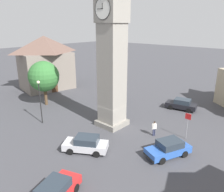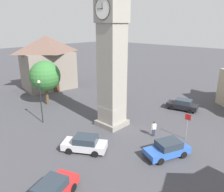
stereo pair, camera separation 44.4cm
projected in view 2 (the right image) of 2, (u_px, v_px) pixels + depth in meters
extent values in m
plane|color=#424247|center=(112.00, 125.00, 26.21)|extent=(200.00, 200.00, 0.00)
cube|color=gray|center=(112.00, 122.00, 26.12)|extent=(2.99, 2.99, 0.60)
cube|color=gray|center=(112.00, 75.00, 24.34)|extent=(2.39, 2.39, 10.91)
cube|color=gray|center=(112.00, 9.00, 22.25)|extent=(2.68, 2.68, 2.63)
cylinder|color=white|center=(102.00, 9.00, 21.30)|extent=(2.01, 0.04, 2.01)
torus|color=black|center=(102.00, 9.00, 21.29)|extent=(2.07, 0.06, 2.07)
cube|color=black|center=(102.00, 6.00, 21.20)|extent=(0.05, 0.02, 0.56)
cube|color=black|center=(100.00, 9.00, 21.46)|extent=(0.76, 0.02, 0.04)
cylinder|color=white|center=(121.00, 10.00, 23.20)|extent=(2.01, 0.04, 2.01)
torus|color=black|center=(121.00, 10.00, 23.21)|extent=(2.07, 0.06, 2.07)
cube|color=black|center=(182.00, 106.00, 30.66)|extent=(4.37, 2.54, 0.64)
cube|color=#28333D|center=(184.00, 102.00, 30.39)|extent=(2.39, 1.97, 0.64)
cylinder|color=black|center=(172.00, 108.00, 30.68)|extent=(0.67, 0.35, 0.64)
cylinder|color=black|center=(175.00, 104.00, 31.99)|extent=(0.67, 0.35, 0.64)
cylinder|color=black|center=(190.00, 111.00, 29.49)|extent=(0.67, 0.35, 0.64)
cylinder|color=black|center=(192.00, 107.00, 30.80)|extent=(0.67, 0.35, 0.64)
cube|color=black|center=(168.00, 105.00, 31.71)|extent=(0.47, 1.65, 0.16)
cube|color=#28333D|center=(50.00, 187.00, 14.46)|extent=(2.18, 2.50, 0.64)
cylinder|color=black|center=(55.00, 182.00, 16.24)|extent=(0.42, 0.68, 0.64)
cylinder|color=black|center=(73.00, 188.00, 15.64)|extent=(0.42, 0.68, 0.64)
cube|color=black|center=(70.00, 177.00, 16.62)|extent=(1.61, 0.68, 0.16)
cube|color=#2D5BB7|center=(167.00, 151.00, 19.74)|extent=(3.18, 4.44, 0.64)
cube|color=#28333D|center=(169.00, 144.00, 19.61)|extent=(2.26, 2.55, 0.64)
cylinder|color=black|center=(161.00, 161.00, 18.66)|extent=(0.46, 0.67, 0.64)
cylinder|color=black|center=(150.00, 152.00, 20.05)|extent=(0.46, 0.67, 0.64)
cylinder|color=black|center=(184.00, 155.00, 19.60)|extent=(0.46, 0.67, 0.64)
cylinder|color=black|center=(172.00, 146.00, 20.99)|extent=(0.46, 0.67, 0.64)
cube|color=black|center=(148.00, 158.00, 19.04)|extent=(1.58, 0.77, 0.16)
cube|color=black|center=(114.00, 98.00, 34.10)|extent=(4.10, 4.10, 0.64)
cube|color=#28333D|center=(114.00, 93.00, 34.05)|extent=(2.59, 2.59, 0.64)
cylinder|color=black|center=(120.00, 102.00, 33.04)|extent=(0.61, 0.61, 0.64)
cylinder|color=black|center=(109.00, 102.00, 32.99)|extent=(0.61, 0.61, 0.64)
cylinder|color=black|center=(119.00, 97.00, 35.38)|extent=(0.61, 0.61, 0.64)
cylinder|color=black|center=(109.00, 97.00, 35.33)|extent=(0.61, 0.61, 0.64)
cube|color=black|center=(115.00, 103.00, 32.25)|extent=(1.26, 1.26, 0.16)
cube|color=silver|center=(85.00, 145.00, 20.62)|extent=(4.37, 3.63, 0.64)
cube|color=#28333D|center=(86.00, 140.00, 20.40)|extent=(2.61, 2.44, 0.64)
cylinder|color=black|center=(69.00, 151.00, 20.17)|extent=(0.66, 0.53, 0.64)
cylinder|color=black|center=(75.00, 142.00, 21.67)|extent=(0.66, 0.53, 0.64)
cylinder|color=black|center=(95.00, 154.00, 19.73)|extent=(0.66, 0.53, 0.64)
cylinder|color=black|center=(99.00, 145.00, 21.23)|extent=(0.66, 0.53, 0.64)
cube|color=black|center=(64.00, 145.00, 21.05)|extent=(0.99, 1.47, 0.16)
cylinder|color=#2D3351|center=(153.00, 133.00, 23.42)|extent=(0.13, 0.13, 0.82)
cylinder|color=#2D3351|center=(154.00, 132.00, 23.47)|extent=(0.13, 0.13, 0.82)
cube|color=white|center=(154.00, 126.00, 23.22)|extent=(0.37, 0.42, 0.60)
cylinder|color=white|center=(152.00, 127.00, 23.17)|extent=(0.09, 0.09, 0.60)
cylinder|color=white|center=(156.00, 127.00, 23.30)|extent=(0.09, 0.09, 0.60)
sphere|color=#9E7051|center=(154.00, 123.00, 23.08)|extent=(0.22, 0.22, 0.22)
sphere|color=black|center=(154.00, 122.00, 23.07)|extent=(0.20, 0.20, 0.20)
cylinder|color=brown|center=(47.00, 95.00, 32.61)|extent=(0.44, 0.44, 2.76)
sphere|color=#337033|center=(45.00, 76.00, 31.71)|extent=(4.39, 4.39, 4.39)
cube|color=slate|center=(48.00, 71.00, 40.56)|extent=(8.00, 9.59, 6.59)
pyramid|color=brown|center=(46.00, 44.00, 39.09)|extent=(8.40, 10.07, 2.92)
cube|color=#422819|center=(56.00, 86.00, 38.74)|extent=(0.29, 1.10, 2.10)
cylinder|color=black|center=(41.00, 103.00, 26.08)|extent=(0.12, 0.12, 4.91)
sphere|color=beige|center=(39.00, 82.00, 25.26)|extent=(0.36, 0.36, 0.36)
cylinder|color=gray|center=(187.00, 130.00, 22.55)|extent=(0.07, 0.07, 2.20)
cube|color=red|center=(188.00, 117.00, 22.12)|extent=(0.60, 0.04, 0.60)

